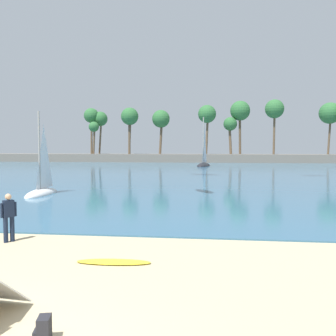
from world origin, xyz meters
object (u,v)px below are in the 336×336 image
surfboard (114,262)px  sailboat_mid_bay (204,161)px  person_at_waterline (9,216)px  sailboat_toward_headland (42,186)px  backpack_near_kite (43,330)px

surfboard → sailboat_mid_bay: sailboat_mid_bay is taller
person_at_waterline → sailboat_mid_bay: bearing=83.9°
surfboard → sailboat_toward_headland: bearing=-60.5°
person_at_waterline → backpack_near_kite: person_at_waterline is taller
person_at_waterline → backpack_near_kite: (4.13, -6.05, -0.69)m
surfboard → sailboat_mid_bay: 52.79m
backpack_near_kite → surfboard: size_ratio=0.21×
surfboard → sailboat_toward_headland: size_ratio=0.35×
sailboat_mid_bay → sailboat_toward_headland: 40.37m
sailboat_toward_headland → sailboat_mid_bay: bearing=75.7°
backpack_near_kite → sailboat_mid_bay: size_ratio=0.05×
person_at_waterline → surfboard: person_at_waterline is taller
person_at_waterline → sailboat_toward_headland: (-4.53, 11.82, -0.30)m
person_at_waterline → backpack_near_kite: size_ratio=3.78×
person_at_waterline → sailboat_mid_bay: (5.45, 50.93, -0.04)m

